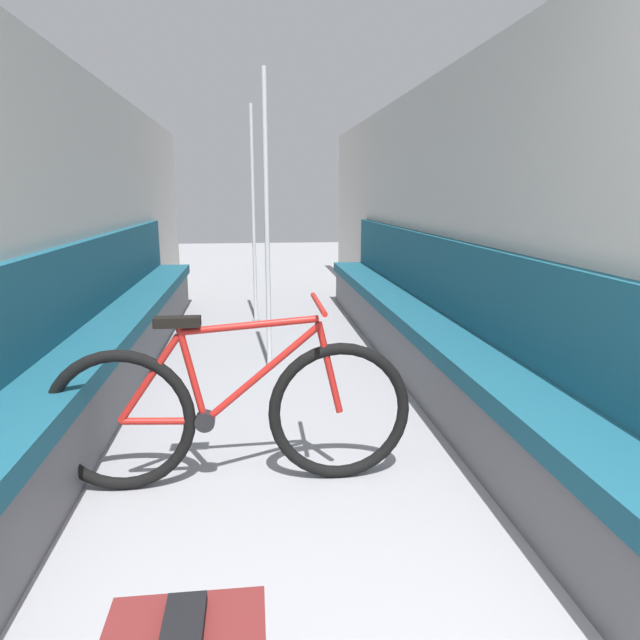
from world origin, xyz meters
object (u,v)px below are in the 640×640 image
bench_seat_row_right (421,329)px  bicycle (232,412)px  grab_pole_far (267,229)px  grab_pole_near (254,219)px  bench_seat_row_left (111,338)px

bench_seat_row_right → bicycle: 2.05m
bicycle → grab_pole_far: 1.93m
bench_seat_row_right → grab_pole_near: grab_pole_near is taller
bench_seat_row_right → grab_pole_near: bearing=122.1°
bench_seat_row_left → bicycle: (0.89, -1.55, 0.02)m
bicycle → grab_pole_far: (0.22, 1.78, 0.71)m
bicycle → grab_pole_near: 3.56m
bicycle → bench_seat_row_right: bearing=55.7°
grab_pole_near → grab_pole_far: size_ratio=1.00×
grab_pole_near → bench_seat_row_right: bearing=-57.9°
bench_seat_row_left → bench_seat_row_right: 2.23m
grab_pole_far → grab_pole_near: bearing=93.1°
bicycle → grab_pole_far: size_ratio=0.75×
bench_seat_row_left → bench_seat_row_right: size_ratio=1.00×
bench_seat_row_left → bicycle: bearing=-60.1°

